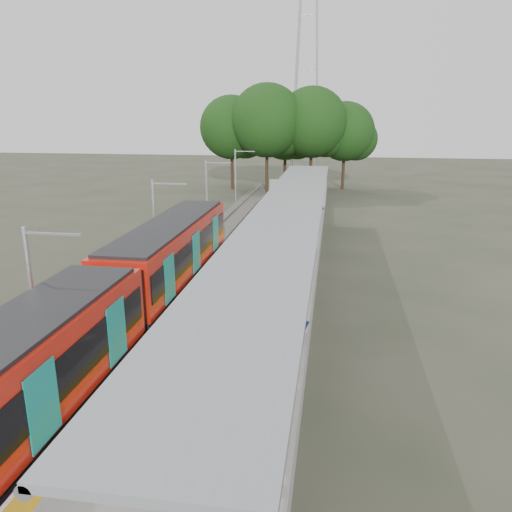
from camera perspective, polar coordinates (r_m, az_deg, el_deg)
The scene contains 14 objects.
trackbed at distance 30.09m, azimuth -7.36°, elevation -1.20°, with size 3.00×70.00×0.24m, color #59544C.
platform at distance 29.08m, azimuth 1.17°, elevation -0.90°, with size 6.00×50.00×1.00m, color gray.
tactile_strip at distance 29.36m, azimuth -3.76°, elevation 0.28°, with size 0.60×50.00×0.02m, color gold.
end_fence at distance 53.16m, azimuth 4.80°, elevation 8.05°, with size 6.00×0.10×1.20m, color #9EA0A5.
train at distance 19.95m, azimuth -16.04°, elevation -4.95°, with size 2.74×27.60×3.62m.
canopy at distance 24.32m, azimuth 3.78°, elevation 4.68°, with size 3.27×38.00×3.66m.
pylon at distance 81.31m, azimuth 5.92°, elevation 23.10°, with size 8.00×4.00×38.00m, color #9EA0A5, non-canonical shape.
tree_cluster at distance 59.70m, azimuth 3.47°, elevation 14.65°, with size 20.37×11.53×12.22m.
catenary_masts at distance 28.99m, azimuth -11.36°, elevation 3.66°, with size 2.08×48.16×5.40m.
bench_near at distance 18.35m, azimuth 4.72°, elevation -8.04°, with size 0.66×1.48×0.98m.
bench_mid at distance 29.49m, azimuth 5.55°, elevation 1.43°, with size 0.68×1.63×1.08m.
bench_far at distance 41.39m, azimuth 7.22°, elevation 5.68°, with size 0.69×1.71×1.14m.
info_pillar_far at distance 26.58m, azimuth 2.89°, elevation 0.36°, with size 0.42×0.42×1.84m.
litter_bin at distance 21.96m, azimuth 2.66°, elevation -3.90°, with size 0.49×0.49×1.00m, color #9EA0A5.
Camera 1 is at (3.66, -7.56, 9.01)m, focal length 35.00 mm.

